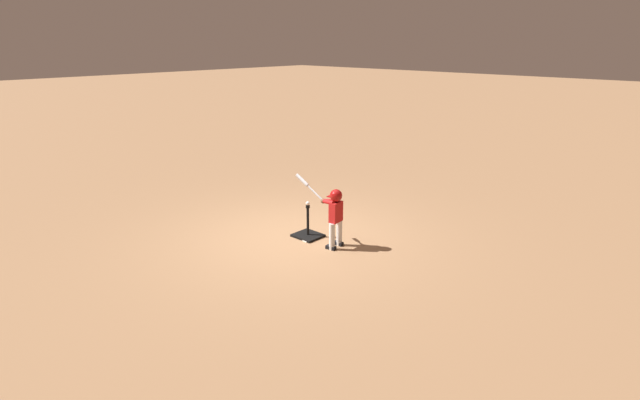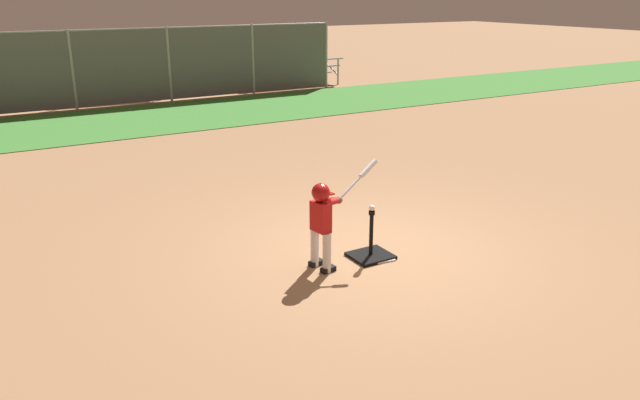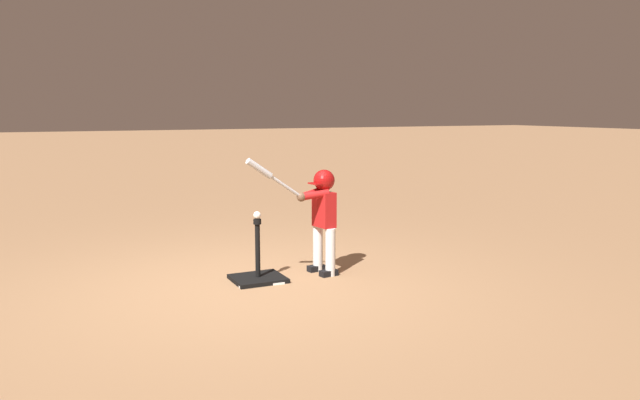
% 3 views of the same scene
% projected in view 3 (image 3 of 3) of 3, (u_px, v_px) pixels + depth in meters
% --- Properties ---
extents(ground_plane, '(90.00, 90.00, 0.00)m').
position_uv_depth(ground_plane, '(247.00, 288.00, 5.84)').
color(ground_plane, '#99704C').
extents(home_plate, '(0.49, 0.49, 0.02)m').
position_uv_depth(home_plate, '(257.00, 280.00, 6.09)').
color(home_plate, white).
rests_on(home_plate, ground_plane).
extents(batting_tee, '(0.50, 0.45, 0.61)m').
position_uv_depth(batting_tee, '(258.00, 274.00, 6.08)').
color(batting_tee, black).
rests_on(batting_tee, ground_plane).
extents(batter_child, '(0.97, 0.34, 1.21)m').
position_uv_depth(batter_child, '(321.00, 208.00, 6.25)').
color(batter_child, silver).
rests_on(batter_child, ground_plane).
extents(baseball, '(0.07, 0.07, 0.07)m').
position_uv_depth(baseball, '(257.00, 215.00, 5.99)').
color(baseball, white).
rests_on(baseball, batting_tee).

